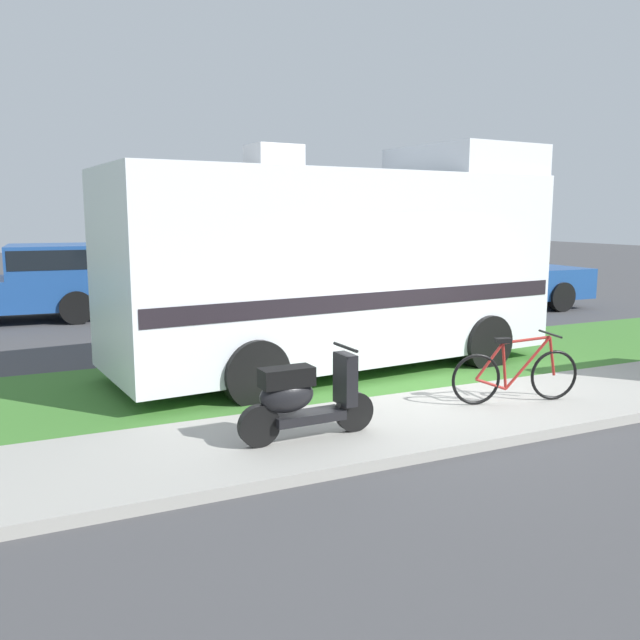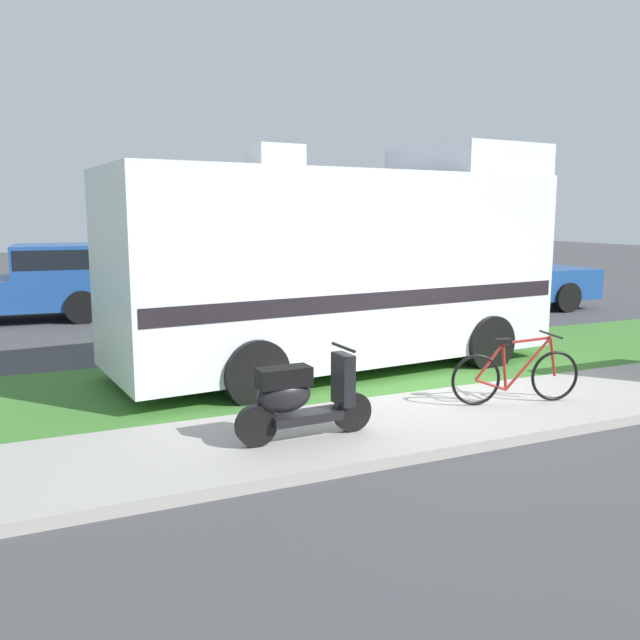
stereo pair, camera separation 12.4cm
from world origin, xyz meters
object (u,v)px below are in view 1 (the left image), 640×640
Objects in this scene: bicycle at (516,374)px; pickup_truck_near at (467,274)px; pickup_truck_far at (24,280)px; scooter at (303,397)px; motorhome_rv at (341,264)px.

pickup_truck_near is at bearing 56.53° from bicycle.
pickup_truck_near is 0.98× the size of pickup_truck_far.
scooter is 0.93× the size of bicycle.
pickup_truck_far is (-5.42, 10.59, 0.46)m from bicycle.
scooter is at bearing -77.33° from pickup_truck_far.
pickup_truck_far is at bearing 162.64° from pickup_truck_near.
pickup_truck_near is (7.88, 7.53, 0.40)m from scooter.
pickup_truck_far is at bearing 117.07° from bicycle.
bicycle is (1.02, -2.88, -1.23)m from motorhome_rv.
bicycle is at bearing -62.93° from pickup_truck_far.
bicycle is at bearing -70.41° from motorhome_rv.
bicycle is 0.30× the size of pickup_truck_far.
scooter is 0.27× the size of pickup_truck_far.
motorhome_rv is at bearing 109.59° from bicycle.
pickup_truck_far reaches higher than bicycle.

